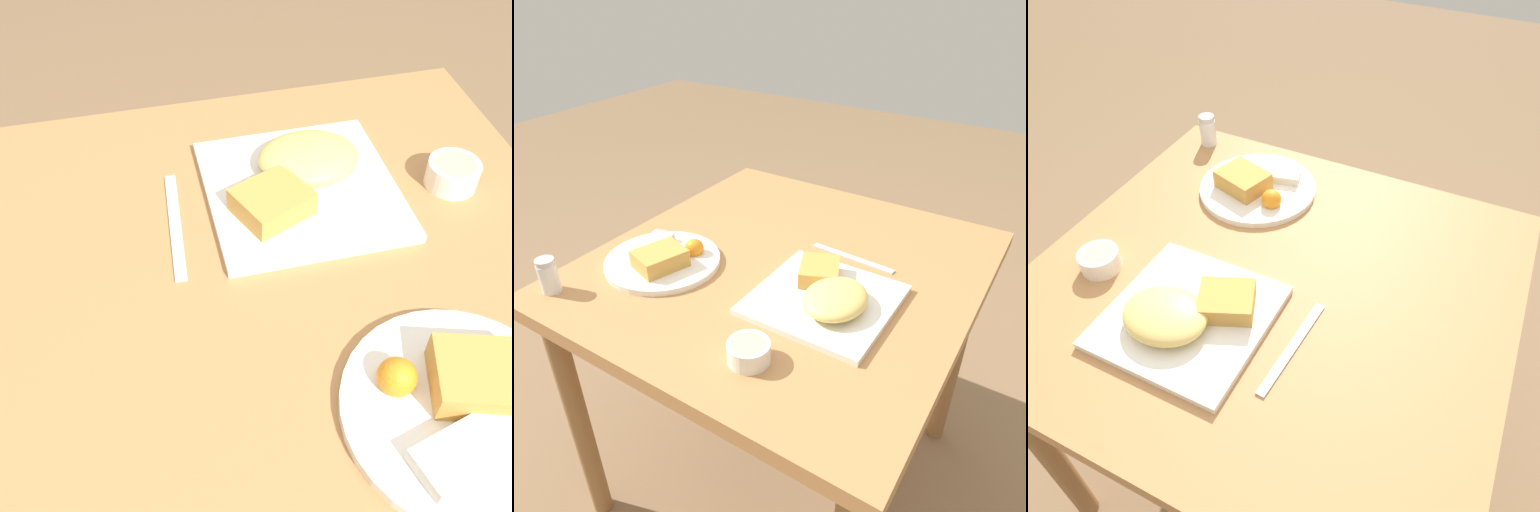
# 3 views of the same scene
# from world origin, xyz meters

# --- Properties ---
(ground_plane) EXTENTS (8.00, 8.00, 0.00)m
(ground_plane) POSITION_xyz_m (0.00, 0.00, 0.00)
(ground_plane) COLOR #846647
(dining_table) EXTENTS (0.89, 0.84, 0.74)m
(dining_table) POSITION_xyz_m (0.00, 0.00, 0.65)
(dining_table) COLOR #B27A47
(dining_table) RESTS_ON ground_plane
(plate_square_near) EXTENTS (0.27, 0.27, 0.06)m
(plate_square_near) POSITION_xyz_m (-0.09, -0.15, 0.77)
(plate_square_near) COLOR white
(plate_square_near) RESTS_ON dining_table
(plate_oval_far) EXTENTS (0.26, 0.26, 0.05)m
(plate_oval_far) POSITION_xyz_m (-0.15, 0.23, 0.76)
(plate_oval_far) COLOR white
(plate_oval_far) RESTS_ON dining_table
(sauce_ramekin) EXTENTS (0.08, 0.08, 0.04)m
(sauce_ramekin) POSITION_xyz_m (-0.31, -0.12, 0.76)
(sauce_ramekin) COLOR white
(sauce_ramekin) RESTS_ON dining_table
(butter_knife) EXTENTS (0.03, 0.21, 0.00)m
(butter_knife) POSITION_xyz_m (0.10, -0.12, 0.75)
(butter_knife) COLOR silver
(butter_knife) RESTS_ON dining_table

